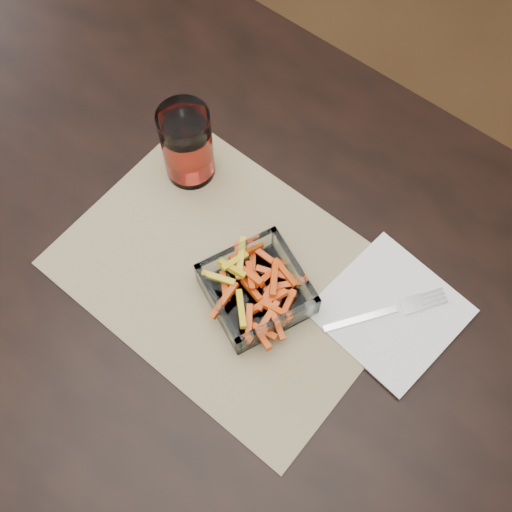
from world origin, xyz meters
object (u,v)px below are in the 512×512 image
object	(u,v)px
fork	(390,311)
tumbler	(187,146)
dining_table	(189,279)
glass_bowl	(257,291)

from	to	relation	value
fork	tumbler	bearing A→B (deg)	-145.74
dining_table	tumbler	distance (m)	0.21
glass_bowl	tumbler	size ratio (longest dim) A/B	1.26
tumbler	fork	distance (m)	0.36
dining_table	tumbler	xyz separation A→B (m)	(-0.08, 0.11, 0.15)
dining_table	fork	xyz separation A→B (m)	(0.28, 0.11, 0.10)
dining_table	tumbler	world-z (taller)	tumbler
tumbler	fork	size ratio (longest dim) A/B	0.85
glass_bowl	fork	distance (m)	0.18
dining_table	fork	size ratio (longest dim) A/B	10.52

